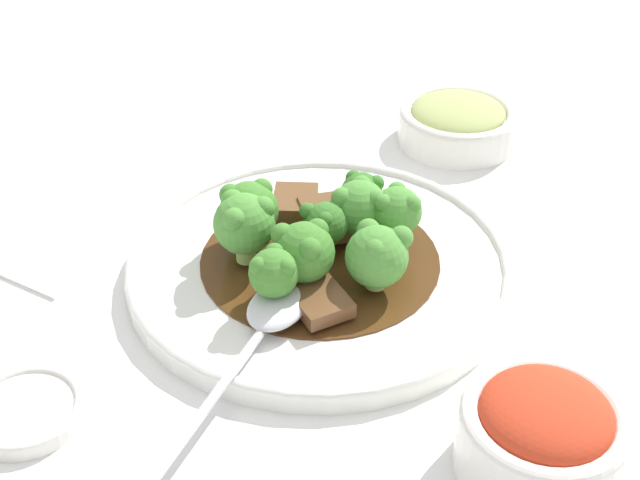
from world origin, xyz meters
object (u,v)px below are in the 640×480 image
(broccoli_floret_7, at_px, (360,207))
(broccoli_floret_8, at_px, (381,252))
(broccoli_floret_2, at_px, (244,223))
(sauce_dish, at_px, (25,411))
(broccoli_floret_6, at_px, (249,209))
(side_bowl_kimchi, at_px, (542,433))
(main_plate, at_px, (320,265))
(broccoli_floret_3, at_px, (323,221))
(serving_spoon, at_px, (267,322))
(beef_strip_2, at_px, (319,301))
(side_bowl_appetizer, at_px, (458,122))
(beef_strip_0, at_px, (295,203))
(beef_strip_1, at_px, (326,219))
(broccoli_floret_0, at_px, (304,251))
(broccoli_floret_4, at_px, (397,211))
(broccoli_floret_5, at_px, (362,193))
(broccoli_floret_1, at_px, (274,272))

(broccoli_floret_7, xyz_separation_m, broccoli_floret_8, (-0.03, -0.05, -0.00))
(broccoli_floret_2, bearing_deg, sauce_dish, -179.91)
(broccoli_floret_6, relative_size, side_bowl_kimchi, 0.51)
(main_plate, relative_size, broccoli_floret_3, 6.93)
(serving_spoon, bearing_deg, beef_strip_2, -15.78)
(beef_strip_2, relative_size, side_bowl_appetizer, 0.47)
(beef_strip_0, xyz_separation_m, serving_spoon, (-0.12, -0.09, -0.00))
(beef_strip_1, xyz_separation_m, broccoli_floret_3, (-0.03, -0.02, 0.02))
(serving_spoon, height_order, sauce_dish, serving_spoon)
(broccoli_floret_8, bearing_deg, broccoli_floret_0, 133.03)
(broccoli_floret_0, relative_size, broccoli_floret_2, 0.90)
(beef_strip_2, xyz_separation_m, broccoli_floret_8, (0.05, -0.01, 0.02))
(broccoli_floret_2, bearing_deg, beef_strip_1, -11.34)
(broccoli_floret_0, height_order, broccoli_floret_2, broccoli_floret_2)
(broccoli_floret_4, bearing_deg, main_plate, 145.83)
(broccoli_floret_2, relative_size, broccoli_floret_6, 1.11)
(beef_strip_2, distance_m, side_bowl_kimchi, 0.19)
(broccoli_floret_5, relative_size, side_bowl_appetizer, 0.37)
(broccoli_floret_3, relative_size, broccoli_floret_5, 1.01)
(side_bowl_appetizer, bearing_deg, main_plate, -169.65)
(beef_strip_0, height_order, side_bowl_appetizer, side_bowl_appetizer)
(beef_strip_0, relative_size, beef_strip_2, 1.07)
(broccoli_floret_4, relative_size, side_bowl_kimchi, 0.51)
(side_bowl_appetizer, bearing_deg, sauce_dish, -179.15)
(side_bowl_appetizer, bearing_deg, beef_strip_1, -174.21)
(broccoli_floret_4, bearing_deg, broccoli_floret_1, 171.11)
(beef_strip_0, xyz_separation_m, broccoli_floret_2, (-0.08, -0.02, 0.03))
(beef_strip_1, relative_size, broccoli_floret_7, 1.25)
(beef_strip_1, xyz_separation_m, broccoli_floret_7, (0.01, -0.03, 0.02))
(beef_strip_2, bearing_deg, broccoli_floret_3, 40.42)
(broccoli_floret_0, distance_m, side_bowl_appetizer, 0.29)
(broccoli_floret_3, distance_m, broccoli_floret_6, 0.06)
(broccoli_floret_5, relative_size, broccoli_floret_7, 0.84)
(beef_strip_2, bearing_deg, broccoli_floret_2, 86.81)
(broccoli_floret_8, distance_m, side_bowl_appetizer, 0.27)
(beef_strip_0, relative_size, broccoli_floret_4, 1.12)
(broccoli_floret_3, bearing_deg, broccoli_floret_6, 119.22)
(broccoli_floret_5, bearing_deg, broccoli_floret_8, -130.17)
(broccoli_floret_7, bearing_deg, broccoli_floret_6, 133.76)
(beef_strip_0, bearing_deg, broccoli_floret_5, -64.14)
(broccoli_floret_1, height_order, broccoli_floret_2, broccoli_floret_2)
(beef_strip_2, xyz_separation_m, broccoli_floret_6, (0.03, 0.10, 0.02))
(side_bowl_appetizer, bearing_deg, broccoli_floret_5, -168.97)
(broccoli_floret_0, height_order, side_bowl_appetizer, broccoli_floret_0)
(broccoli_floret_8, height_order, side_bowl_kimchi, broccoli_floret_8)
(broccoli_floret_0, xyz_separation_m, broccoli_floret_2, (-0.01, 0.05, 0.00))
(broccoli_floret_3, distance_m, sauce_dish, 0.26)
(beef_strip_2, xyz_separation_m, broccoli_floret_1, (-0.02, 0.03, 0.02))
(broccoli_floret_0, xyz_separation_m, broccoli_floret_3, (0.04, 0.02, -0.00))
(beef_strip_2, xyz_separation_m, serving_spoon, (-0.04, 0.01, 0.00))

